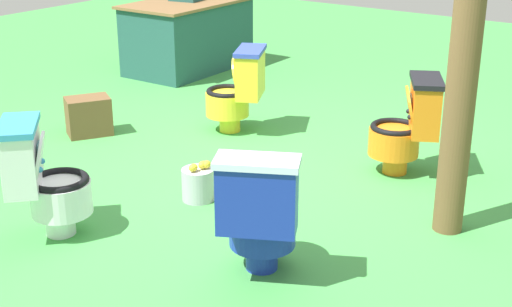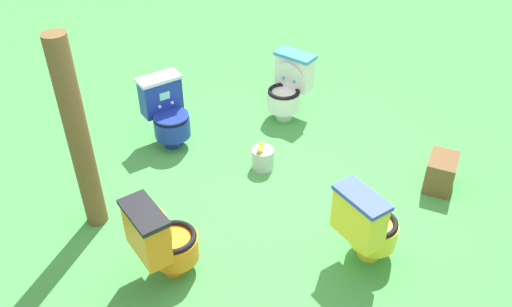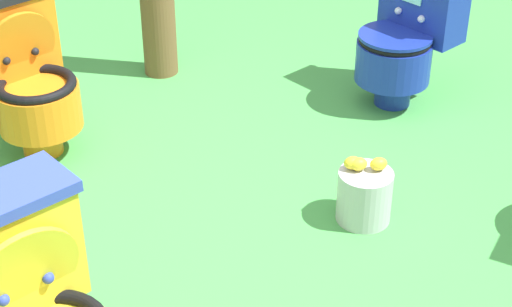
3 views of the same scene
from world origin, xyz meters
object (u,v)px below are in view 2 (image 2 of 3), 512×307
(wooden_post, at_px, (78,138))
(toilet_blue, at_px, (167,112))
(toilet_yellow, at_px, (367,225))
(small_crate, at_px, (441,173))
(toilet_white, at_px, (289,86))
(toilet_orange, at_px, (162,240))
(lemon_bucket, at_px, (263,158))

(wooden_post, bearing_deg, toilet_blue, 150.72)
(toilet_yellow, distance_m, small_crate, 1.28)
(toilet_yellow, height_order, toilet_white, same)
(toilet_orange, bearing_deg, toilet_blue, 151.11)
(toilet_blue, distance_m, small_crate, 2.75)
(toilet_white, xyz_separation_m, toilet_blue, (0.36, -1.33, -0.00))
(toilet_yellow, height_order, toilet_blue, same)
(toilet_yellow, relative_size, wooden_post, 0.42)
(toilet_blue, height_order, lemon_bucket, toilet_blue)
(toilet_white, distance_m, lemon_bucket, 1.05)
(toilet_blue, distance_m, toilet_orange, 1.82)
(toilet_white, height_order, small_crate, toilet_white)
(toilet_orange, bearing_deg, toilet_white, 120.12)
(toilet_white, bearing_deg, wooden_post, 81.28)
(toilet_blue, bearing_deg, toilet_yellow, 102.50)
(toilet_yellow, xyz_separation_m, wooden_post, (-0.74, -2.17, 0.50))
(toilet_blue, bearing_deg, lemon_bucket, 120.87)
(small_crate, bearing_deg, toilet_yellow, -50.74)
(toilet_orange, height_order, small_crate, toilet_orange)
(toilet_orange, height_order, lemon_bucket, toilet_orange)
(toilet_yellow, relative_size, toilet_blue, 1.00)
(toilet_white, bearing_deg, lemon_bucket, 110.02)
(toilet_yellow, relative_size, lemon_bucket, 2.63)
(wooden_post, bearing_deg, lemon_bucket, 109.79)
(toilet_yellow, relative_size, small_crate, 2.03)
(wooden_post, bearing_deg, toilet_yellow, 71.24)
(toilet_white, bearing_deg, toilet_yellow, 139.63)
(lemon_bucket, bearing_deg, toilet_orange, -36.74)
(toilet_yellow, xyz_separation_m, lemon_bucket, (-1.29, -0.63, -0.26))
(toilet_white, relative_size, toilet_orange, 1.00)
(toilet_orange, xyz_separation_m, wooden_post, (-0.70, -0.61, 0.50))
(small_crate, bearing_deg, toilet_blue, -112.84)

